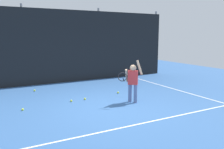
% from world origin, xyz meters
% --- Properties ---
extents(ground_plane, '(20.00, 20.00, 0.00)m').
position_xyz_m(ground_plane, '(0.00, 0.00, 0.00)').
color(ground_plane, '#335B93').
extents(court_line_baseline, '(9.00, 0.05, 0.00)m').
position_xyz_m(court_line_baseline, '(0.00, -1.55, 0.00)').
color(court_line_baseline, white).
rests_on(court_line_baseline, ground).
extents(court_line_sideline, '(0.05, 9.00, 0.00)m').
position_xyz_m(court_line_sideline, '(3.36, 1.00, 0.00)').
color(court_line_sideline, white).
rests_on(court_line_sideline, ground).
extents(back_fence_windscreen, '(10.55, 0.08, 3.22)m').
position_xyz_m(back_fence_windscreen, '(0.00, 4.28, 1.61)').
color(back_fence_windscreen, black).
rests_on(back_fence_windscreen, ground).
extents(fence_post_1, '(0.09, 0.09, 3.37)m').
position_xyz_m(fence_post_1, '(-1.71, 4.34, 1.68)').
color(fence_post_1, slate).
rests_on(fence_post_1, ground).
extents(fence_post_2, '(0.09, 0.09, 3.37)m').
position_xyz_m(fence_post_2, '(1.71, 4.34, 1.68)').
color(fence_post_2, slate).
rests_on(fence_post_2, ground).
extents(fence_post_3, '(0.09, 0.09, 3.37)m').
position_xyz_m(fence_post_3, '(5.12, 4.34, 1.68)').
color(fence_post_3, slate).
rests_on(fence_post_3, ground).
extents(tennis_player, '(0.89, 0.50, 1.35)m').
position_xyz_m(tennis_player, '(0.87, 0.08, 0.73)').
color(tennis_player, slate).
rests_on(tennis_player, ground).
extents(tennis_ball_0, '(0.07, 0.07, 0.07)m').
position_xyz_m(tennis_ball_0, '(-0.35, 1.06, 0.03)').
color(tennis_ball_0, '#CCE033').
rests_on(tennis_ball_0, ground).
extents(tennis_ball_1, '(0.07, 0.07, 0.07)m').
position_xyz_m(tennis_ball_1, '(1.05, 1.30, 0.03)').
color(tennis_ball_1, '#CCE033').
rests_on(tennis_ball_1, ground).
extents(tennis_ball_2, '(0.07, 0.07, 0.07)m').
position_xyz_m(tennis_ball_2, '(-0.81, 1.07, 0.03)').
color(tennis_ball_2, '#CCE033').
rests_on(tennis_ball_2, ground).
extents(tennis_ball_3, '(0.07, 0.07, 0.07)m').
position_xyz_m(tennis_ball_3, '(-2.32, 0.86, 0.03)').
color(tennis_ball_3, '#CCE033').
rests_on(tennis_ball_3, ground).
extents(tennis_ball_4, '(0.07, 0.07, 0.07)m').
position_xyz_m(tennis_ball_4, '(-1.59, 3.09, 0.03)').
color(tennis_ball_4, '#CCE033').
rests_on(tennis_ball_4, ground).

